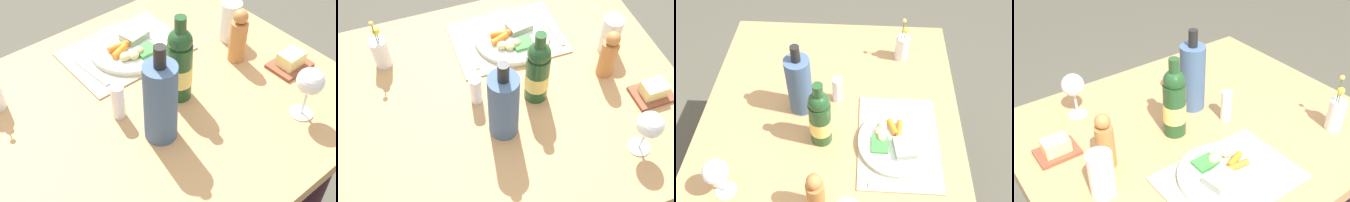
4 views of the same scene
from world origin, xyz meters
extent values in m
cube|color=tan|center=(0.00, 0.00, 0.72)|extent=(1.16, 0.97, 0.05)
cylinder|color=#311B25|center=(-0.46, -0.37, 0.35)|extent=(0.07, 0.07, 0.70)
cylinder|color=#311B25|center=(-0.46, 0.37, 0.35)|extent=(0.07, 0.07, 0.70)
cube|color=tan|center=(-0.08, -0.25, 0.75)|extent=(0.40, 0.28, 0.01)
cylinder|color=silver|center=(-0.10, -0.24, 0.76)|extent=(0.27, 0.27, 0.02)
cube|color=#969D8B|center=(-0.13, -0.26, 0.78)|extent=(0.09, 0.08, 0.03)
cylinder|color=orange|center=(-0.06, -0.25, 0.78)|extent=(0.08, 0.03, 0.02)
cylinder|color=orange|center=(-0.04, -0.23, 0.78)|extent=(0.07, 0.04, 0.02)
ellipsoid|color=#C9BB82|center=(-0.09, -0.19, 0.78)|extent=(0.04, 0.03, 0.03)
ellipsoid|color=tan|center=(-0.07, -0.18, 0.78)|extent=(0.04, 0.03, 0.02)
ellipsoid|color=#CCBD82|center=(-0.04, -0.19, 0.78)|extent=(0.04, 0.03, 0.03)
cube|color=#398E3B|center=(-0.12, -0.18, 0.78)|extent=(0.07, 0.06, 0.01)
cube|color=silver|center=(-0.25, -0.23, 0.75)|extent=(0.03, 0.17, 0.00)
cube|color=silver|center=(0.07, -0.23, 0.75)|extent=(0.03, 0.17, 0.00)
cylinder|color=#B7743C|center=(-0.34, 0.01, 0.82)|extent=(0.05, 0.05, 0.14)
sphere|color=#B7743C|center=(-0.34, 0.01, 0.91)|extent=(0.05, 0.05, 0.05)
cylinder|color=#1F4822|center=(-0.08, 0.02, 0.84)|extent=(0.07, 0.07, 0.18)
sphere|color=#1F4822|center=(-0.08, 0.02, 0.95)|extent=(0.07, 0.07, 0.07)
cylinder|color=#1F4822|center=(-0.08, 0.02, 0.99)|extent=(0.03, 0.03, 0.07)
cylinder|color=#EFD469|center=(-0.08, 0.02, 0.83)|extent=(0.08, 0.08, 0.06)
cylinder|color=#405B7F|center=(0.06, 0.11, 0.87)|extent=(0.09, 0.09, 0.24)
cylinder|color=black|center=(0.06, 0.11, 1.02)|extent=(0.03, 0.03, 0.06)
cube|color=brown|center=(-0.44, 0.15, 0.75)|extent=(0.13, 0.10, 0.01)
cube|color=#F0E18B|center=(-0.44, 0.15, 0.78)|extent=(0.08, 0.06, 0.04)
cylinder|color=white|center=(0.11, -0.02, 0.80)|extent=(0.04, 0.04, 0.11)
cylinder|color=white|center=(-0.30, 0.31, 0.75)|extent=(0.07, 0.07, 0.00)
cylinder|color=white|center=(-0.30, 0.31, 0.79)|extent=(0.01, 0.01, 0.09)
sphere|color=white|center=(-0.30, 0.31, 0.87)|extent=(0.08, 0.08, 0.08)
cylinder|color=silver|center=(-0.40, -0.09, 0.82)|extent=(0.07, 0.07, 0.14)
cylinder|color=silver|center=(-0.40, -0.09, 0.79)|extent=(0.07, 0.07, 0.08)
camera|label=1|loc=(0.57, 0.76, 1.68)|focal=48.00mm
camera|label=2|loc=(0.28, 0.75, 1.82)|focal=43.65mm
camera|label=3|loc=(-0.79, -0.10, 1.79)|focal=37.52mm
camera|label=4|loc=(-0.70, -0.86, 1.59)|focal=43.28mm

